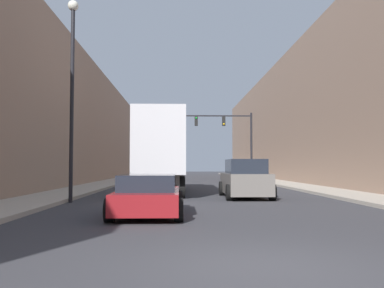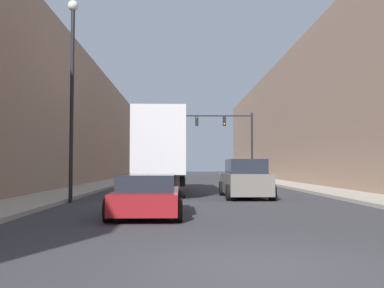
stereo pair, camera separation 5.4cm
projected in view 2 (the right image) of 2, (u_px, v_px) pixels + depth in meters
The scene contains 10 objects.
ground_plane at pixel (260, 268), 6.28m from camera, with size 200.00×200.00×0.00m, color #38383D.
sidewalk_right at pixel (277, 182), 36.42m from camera, with size 2.53×80.00×0.15m.
sidewalk_left at pixel (111, 182), 36.04m from camera, with size 2.53×80.00×0.15m.
building_right at pixel (325, 115), 36.83m from camera, with size 6.00×80.00×11.64m.
building_left at pixel (61, 123), 36.17m from camera, with size 6.00×80.00×10.16m.
semi_truck at pixel (163, 151), 24.39m from camera, with size 2.43×11.95×4.19m.
sedan_car at pixel (148, 195), 13.01m from camera, with size 2.09×4.55×1.24m.
suv_car at pixel (245, 180), 19.95m from camera, with size 2.12×4.50×1.80m.
traffic_signal_gantry at pixel (232, 133), 40.63m from camera, with size 7.99×0.35×6.54m.
street_lamp at pixel (72, 76), 17.61m from camera, with size 0.44×0.44×8.37m.
Camera 2 is at (-1.18, -6.33, 1.51)m, focal length 40.00 mm.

